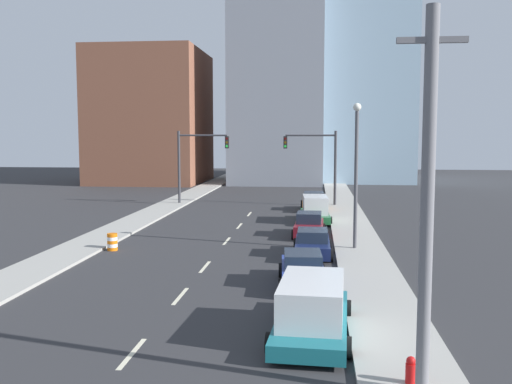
{
  "coord_description": "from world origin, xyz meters",
  "views": [
    {
      "loc": [
        5.28,
        -8.1,
        6.36
      ],
      "look_at": [
        0.95,
        33.3,
        2.2
      ],
      "focal_mm": 40.0,
      "sensor_mm": 36.0,
      "label": 1
    }
  ],
  "objects_px": {
    "traffic_signal_right": "(321,157)",
    "box_truck_green": "(315,210)",
    "sedan_maroon": "(309,225)",
    "sedan_navy": "(313,244)",
    "traffic_barrel": "(112,242)",
    "traffic_signal_left": "(193,157)",
    "sedan_blue": "(303,270)",
    "utility_pole_right_near": "(427,202)",
    "box_truck_teal": "(312,309)",
    "fire_hydrant": "(411,373)",
    "street_lamp": "(356,166)",
    "sedan_orange": "(314,202)"
  },
  "relations": [
    {
      "from": "utility_pole_right_near",
      "to": "sedan_blue",
      "type": "bearing_deg",
      "value": 107.12
    },
    {
      "from": "sedan_maroon",
      "to": "box_truck_green",
      "type": "height_order",
      "value": "box_truck_green"
    },
    {
      "from": "traffic_signal_right",
      "to": "sedan_navy",
      "type": "relative_size",
      "value": 1.54
    },
    {
      "from": "traffic_signal_right",
      "to": "fire_hydrant",
      "type": "bearing_deg",
      "value": -86.95
    },
    {
      "from": "traffic_signal_left",
      "to": "fire_hydrant",
      "type": "distance_m",
      "value": 39.68
    },
    {
      "from": "box_truck_green",
      "to": "utility_pole_right_near",
      "type": "bearing_deg",
      "value": -87.91
    },
    {
      "from": "traffic_signal_left",
      "to": "traffic_barrel",
      "type": "height_order",
      "value": "traffic_signal_left"
    },
    {
      "from": "traffic_signal_left",
      "to": "traffic_signal_right",
      "type": "relative_size",
      "value": 1.0
    },
    {
      "from": "traffic_signal_right",
      "to": "box_truck_teal",
      "type": "distance_m",
      "value": 33.71
    },
    {
      "from": "box_truck_teal",
      "to": "box_truck_green",
      "type": "bearing_deg",
      "value": 93.07
    },
    {
      "from": "traffic_signal_left",
      "to": "sedan_maroon",
      "type": "distance_m",
      "value": 19.22
    },
    {
      "from": "traffic_barrel",
      "to": "box_truck_teal",
      "type": "distance_m",
      "value": 16.64
    },
    {
      "from": "sedan_maroon",
      "to": "sedan_orange",
      "type": "bearing_deg",
      "value": 90.58
    },
    {
      "from": "traffic_signal_right",
      "to": "sedan_maroon",
      "type": "xyz_separation_m",
      "value": [
        -0.82,
        -15.47,
        -3.7
      ]
    },
    {
      "from": "sedan_blue",
      "to": "street_lamp",
      "type": "bearing_deg",
      "value": 67.28
    },
    {
      "from": "traffic_signal_left",
      "to": "traffic_signal_right",
      "type": "bearing_deg",
      "value": 0.0
    },
    {
      "from": "street_lamp",
      "to": "sedan_navy",
      "type": "relative_size",
      "value": 1.85
    },
    {
      "from": "sedan_blue",
      "to": "sedan_navy",
      "type": "relative_size",
      "value": 1.07
    },
    {
      "from": "sedan_maroon",
      "to": "sedan_navy",
      "type": "bearing_deg",
      "value": -85.92
    },
    {
      "from": "box_truck_teal",
      "to": "street_lamp",
      "type": "bearing_deg",
      "value": 83.88
    },
    {
      "from": "traffic_signal_left",
      "to": "sedan_orange",
      "type": "distance_m",
      "value": 11.99
    },
    {
      "from": "traffic_barrel",
      "to": "box_truck_green",
      "type": "bearing_deg",
      "value": 46.23
    },
    {
      "from": "traffic_barrel",
      "to": "sedan_blue",
      "type": "relative_size",
      "value": 0.2
    },
    {
      "from": "sedan_blue",
      "to": "box_truck_green",
      "type": "relative_size",
      "value": 0.88
    },
    {
      "from": "box_truck_green",
      "to": "sedan_navy",
      "type": "bearing_deg",
      "value": -93.78
    },
    {
      "from": "traffic_signal_left",
      "to": "box_truck_green",
      "type": "xyz_separation_m",
      "value": [
        11.16,
        -9.48,
        -3.47
      ]
    },
    {
      "from": "box_truck_teal",
      "to": "box_truck_green",
      "type": "height_order",
      "value": "box_truck_green"
    },
    {
      "from": "traffic_barrel",
      "to": "box_truck_green",
      "type": "distance_m",
      "value": 16.12
    },
    {
      "from": "box_truck_green",
      "to": "sedan_blue",
      "type": "bearing_deg",
      "value": -94.83
    },
    {
      "from": "street_lamp",
      "to": "sedan_navy",
      "type": "distance_m",
      "value": 4.99
    },
    {
      "from": "traffic_barrel",
      "to": "street_lamp",
      "type": "relative_size",
      "value": 0.12
    },
    {
      "from": "sedan_navy",
      "to": "sedan_orange",
      "type": "height_order",
      "value": "sedan_orange"
    },
    {
      "from": "traffic_signal_left",
      "to": "sedan_blue",
      "type": "distance_m",
      "value": 29.65
    },
    {
      "from": "box_truck_teal",
      "to": "box_truck_green",
      "type": "distance_m",
      "value": 24.04
    },
    {
      "from": "utility_pole_right_near",
      "to": "sedan_navy",
      "type": "xyz_separation_m",
      "value": [
        -2.74,
        16.12,
        -4.13
      ]
    },
    {
      "from": "box_truck_teal",
      "to": "sedan_blue",
      "type": "height_order",
      "value": "box_truck_teal"
    },
    {
      "from": "sedan_maroon",
      "to": "traffic_barrel",
      "type": "bearing_deg",
      "value": -150.72
    },
    {
      "from": "traffic_barrel",
      "to": "sedan_navy",
      "type": "bearing_deg",
      "value": -1.66
    },
    {
      "from": "fire_hydrant",
      "to": "sedan_navy",
      "type": "height_order",
      "value": "sedan_navy"
    },
    {
      "from": "sedan_maroon",
      "to": "box_truck_green",
      "type": "xyz_separation_m",
      "value": [
        0.36,
        5.99,
        0.23
      ]
    },
    {
      "from": "traffic_signal_right",
      "to": "box_truck_green",
      "type": "distance_m",
      "value": 10.1
    },
    {
      "from": "traffic_signal_right",
      "to": "box_truck_teal",
      "type": "height_order",
      "value": "traffic_signal_right"
    },
    {
      "from": "sedan_maroon",
      "to": "sedan_orange",
      "type": "distance_m",
      "value": 12.54
    },
    {
      "from": "street_lamp",
      "to": "sedan_blue",
      "type": "distance_m",
      "value": 9.13
    },
    {
      "from": "traffic_signal_left",
      "to": "sedan_navy",
      "type": "height_order",
      "value": "traffic_signal_left"
    },
    {
      "from": "box_truck_green",
      "to": "sedan_maroon",
      "type": "bearing_deg",
      "value": -96.72
    },
    {
      "from": "sedan_maroon",
      "to": "traffic_signal_left",
      "type": "bearing_deg",
      "value": 126.56
    },
    {
      "from": "sedan_blue",
      "to": "sedan_navy",
      "type": "bearing_deg",
      "value": 82.93
    },
    {
      "from": "sedan_navy",
      "to": "traffic_barrel",
      "type": "bearing_deg",
      "value": 178.03
    },
    {
      "from": "sedan_navy",
      "to": "box_truck_green",
      "type": "xyz_separation_m",
      "value": [
        0.11,
        11.95,
        0.26
      ]
    }
  ]
}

